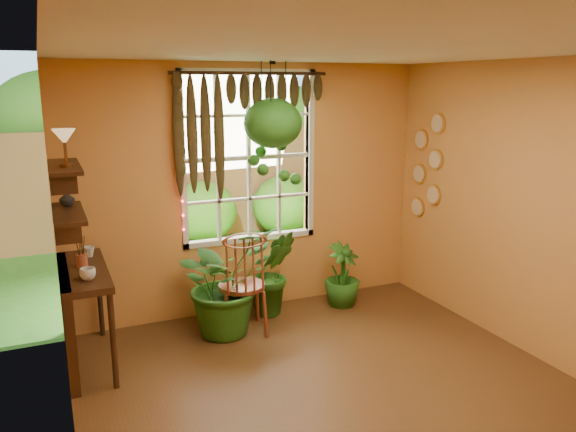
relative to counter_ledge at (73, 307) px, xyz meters
name	(u,v)px	position (x,y,z in m)	size (l,w,h in m)	color
floor	(351,408)	(1.91, -1.60, -0.55)	(4.50, 4.50, 0.00)	#523117
ceiling	(361,49)	(1.91, -1.60, 2.15)	(4.50, 4.50, 0.00)	white
wall_back	(250,190)	(1.91, 0.65, 0.80)	(4.00, 4.00, 0.00)	#C98444
wall_left	(60,280)	(-0.09, -1.60, 0.80)	(4.50, 4.50, 0.00)	#C98444
wall_right	(556,217)	(3.91, -1.60, 0.80)	(4.50, 4.50, 0.00)	#C98444
window	(249,158)	(1.91, 0.68, 1.15)	(1.52, 0.10, 1.86)	silver
valance_vine	(244,104)	(1.82, 0.56, 1.73)	(1.70, 0.12, 1.10)	#33190E
string_lights	(181,158)	(1.15, 0.59, 1.20)	(0.03, 0.03, 1.54)	#FF2633
wall_plates	(427,167)	(3.89, 0.19, 1.00)	(0.04, 0.32, 1.10)	#FFF5D0
counter_ledge	(73,307)	(0.00, 0.00, 0.00)	(0.40, 1.20, 0.90)	#33190E
shelf_lower	(68,213)	(0.03, 0.00, 0.85)	(0.25, 0.90, 0.04)	#33190E
shelf_upper	(64,167)	(0.03, 0.00, 1.25)	(0.25, 0.90, 0.04)	#33190E
backyard	(177,150)	(2.15, 5.27, 0.73)	(14.00, 10.00, 12.00)	#2C5F1B
windsor_chair	(243,299)	(1.59, 0.03, -0.19)	(0.53, 0.56, 1.26)	maroon
potted_plant_left	(225,281)	(1.44, 0.12, 0.00)	(0.99, 0.86, 1.10)	#164813
potted_plant_mid	(272,272)	(2.05, 0.37, -0.08)	(0.52, 0.42, 0.95)	#164813
potted_plant_right	(342,275)	(2.87, 0.29, -0.19)	(0.40, 0.40, 0.72)	#164813
hanging_basket	(273,132)	(2.06, 0.36, 1.44)	(0.60, 0.60, 1.28)	black
cup_a	(88,274)	(0.13, -0.33, 0.40)	(0.13, 0.13, 0.10)	silver
cup_b	(89,252)	(0.19, 0.33, 0.40)	(0.10, 0.10, 0.10)	beige
brush_jar	(81,252)	(0.11, 0.03, 0.49)	(0.10, 0.10, 0.36)	brown
shelf_vase	(67,199)	(0.04, 0.24, 0.93)	(0.13, 0.13, 0.13)	#B2AD99
tiffany_lamp	(64,139)	(0.05, -0.17, 1.49)	(0.18, 0.18, 0.31)	brown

